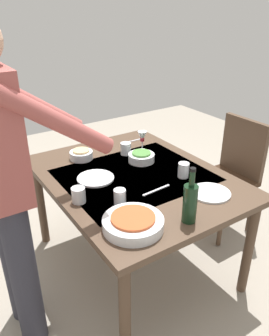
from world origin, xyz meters
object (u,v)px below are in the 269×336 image
water_cup_near_right (126,149)px  water_cup_far_left (183,170)px  dinner_plate_far (210,193)px  wine_bottle (190,202)px  dinner_plate_near (96,178)px  wine_glass_left (142,138)px  water_cup_near_left (79,195)px  side_bowl_bread (81,154)px  dining_table (135,185)px  serving_bowl_pasta (133,223)px  chair_near (232,169)px  side_bowl_salad (141,157)px  water_cup_far_right (120,197)px  person_server (6,180)px

water_cup_near_right → water_cup_far_left: 0.51m
dinner_plate_far → wine_bottle: bearing=114.7°
water_cup_near_right → dinner_plate_near: (-0.22, 0.36, -0.04)m
wine_glass_left → water_cup_near_left: (-0.39, 0.69, -0.06)m
dinner_plate_near → water_cup_near_left: bearing=133.2°
water_cup_near_right → side_bowl_bread: (0.10, 0.30, -0.01)m
wine_glass_left → dinner_plate_near: (-0.20, 0.49, -0.10)m
dining_table → wine_glass_left: bearing=-41.6°
dining_table → dinner_plate_near: dinner_plate_near is taller
water_cup_near_left → dinner_plate_far: 0.75m
serving_bowl_pasta → dinner_plate_near: serving_bowl_pasta is taller
water_cup_near_right → side_bowl_bread: bearing=71.4°
wine_bottle → wine_glass_left: size_ratio=1.96×
chair_near → water_cup_far_left: chair_near is taller
water_cup_near_right → side_bowl_bread: size_ratio=0.54×
serving_bowl_pasta → side_bowl_salad: same height
wine_glass_left → water_cup_far_right: wine_glass_left is taller
dinner_plate_near → chair_near: bearing=-95.9°
water_cup_far_right → side_bowl_bread: size_ratio=0.57×
person_server → dinner_plate_near: size_ratio=7.34×
person_server → dinner_plate_far: person_server is taller
wine_glass_left → dining_table: bearing=138.4°
serving_bowl_pasta → person_server: bearing=51.9°
person_server → water_cup_far_left: size_ratio=17.96×
water_cup_far_right → serving_bowl_pasta: 0.23m
wine_glass_left → water_cup_near_left: bearing=119.5°
chair_near → side_bowl_bread: size_ratio=5.69×
wine_bottle → wine_glass_left: bearing=-19.6°
water_cup_near_right → water_cup_far_right: water_cup_far_right is taller
water_cup_far_left → serving_bowl_pasta: bearing=116.3°
water_cup_near_left → water_cup_far_right: water_cup_far_right is taller
dining_table → serving_bowl_pasta: bearing=146.0°
chair_near → water_cup_near_left: size_ratio=10.39×
water_cup_near_right → dinner_plate_near: bearing=121.6°
chair_near → wine_glass_left: bearing=63.4°
water_cup_near_right → wine_bottle: bearing=168.9°
wine_bottle → side_bowl_salad: 0.74m
person_server → side_bowl_bread: person_server is taller
person_server → wine_bottle: person_server is taller
wine_glass_left → side_bowl_salad: wine_glass_left is taller
water_cup_near_left → water_cup_far_left: water_cup_far_left is taller
side_bowl_bread → wine_bottle: bearing=-172.3°
water_cup_near_right → water_cup_far_right: 0.67m
dinner_plate_far → wine_glass_left: bearing=-1.8°
wine_glass_left → water_cup_near_left: wine_glass_left is taller
water_cup_far_right → serving_bowl_pasta: (-0.22, 0.06, -0.01)m
wine_bottle → wine_glass_left: (0.85, -0.30, -0.01)m
water_cup_near_right → dinner_plate_far: size_ratio=0.37×
water_cup_far_left → serving_bowl_pasta: size_ratio=0.31×
wine_glass_left → dinner_plate_near: bearing=112.6°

